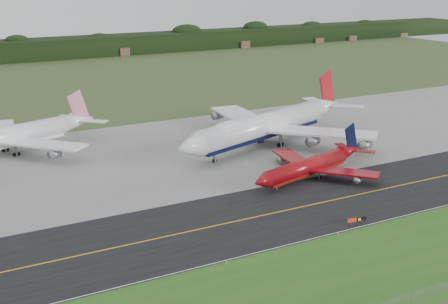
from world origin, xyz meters
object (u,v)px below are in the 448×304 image
Objects in this scene: jet_red_737 at (312,165)px; taxiway_sign at (357,220)px; jet_star_tail at (9,137)px; jet_ba_747 at (267,125)px.

jet_red_737 is 32.51m from taxiway_sign.
jet_star_tail is (-65.46, 60.54, 2.07)m from jet_red_737.
jet_star_tail is at bearing 120.97° from taxiway_sign.
jet_red_737 is at bearing 70.61° from taxiway_sign.
jet_ba_747 is 77.47m from jet_star_tail.
jet_red_737 is 0.72× the size of jet_star_tail.
jet_ba_747 reaches higher than taxiway_sign.
jet_star_tail reaches higher than taxiway_sign.
jet_ba_747 is 17.12× the size of taxiway_sign.
taxiway_sign is at bearing -109.39° from jet_red_737.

